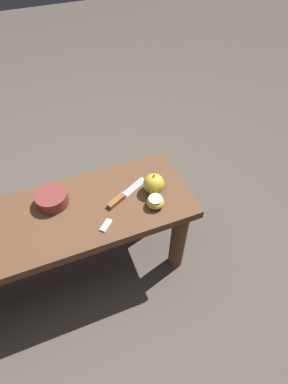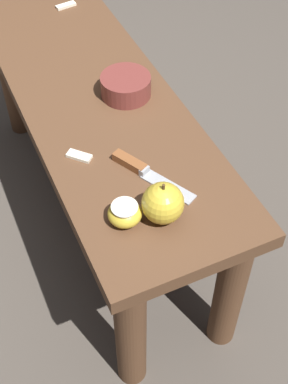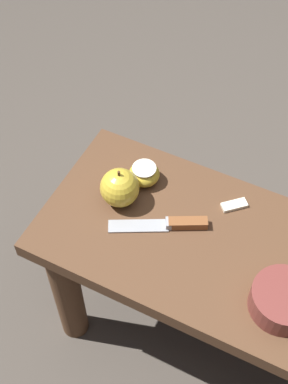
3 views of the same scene
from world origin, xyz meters
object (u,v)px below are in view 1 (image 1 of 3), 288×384
at_px(knife, 122,197).
at_px(bowl, 52,199).
at_px(apple_whole, 154,184).
at_px(apple_cut, 155,202).
at_px(wooden_bench, 55,233).

relative_size(knife, bowl, 1.58).
distance_m(apple_whole, apple_cut, 0.08).
relative_size(wooden_bench, apple_cut, 16.36).
height_order(apple_whole, bowl, apple_whole).
height_order(wooden_bench, apple_cut, apple_cut).
distance_m(apple_cut, bowl, 0.41).
bearing_deg(apple_whole, wooden_bench, -2.17).
bearing_deg(apple_whole, bowl, -12.64).
bearing_deg(apple_cut, knife, -37.55).
relative_size(wooden_bench, apple_whole, 11.77).
bearing_deg(wooden_bench, knife, 179.24).
relative_size(wooden_bench, bowl, 9.03).
height_order(knife, apple_whole, apple_whole).
xyz_separation_m(apple_whole, bowl, (0.40, -0.09, -0.02)).
bearing_deg(apple_cut, wooden_bench, -12.42).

